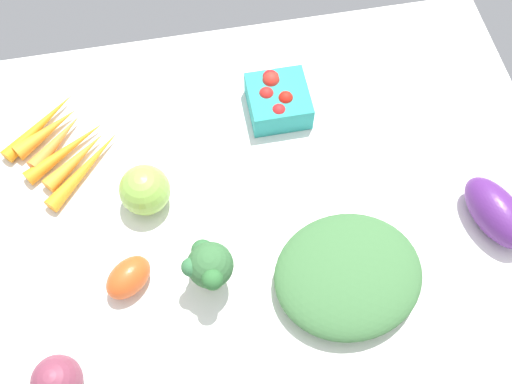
# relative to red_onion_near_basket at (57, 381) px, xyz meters

# --- Properties ---
(tablecloth) EXTENTS (1.04, 0.76, 0.02)m
(tablecloth) POSITION_rel_red_onion_near_basket_xyz_m (-0.33, -0.25, -0.05)
(tablecloth) COLOR white
(tablecloth) RESTS_ON ground
(red_onion_near_basket) EXTENTS (0.07, 0.07, 0.07)m
(red_onion_near_basket) POSITION_rel_red_onion_near_basket_xyz_m (0.00, 0.00, 0.00)
(red_onion_near_basket) COLOR brown
(red_onion_near_basket) RESTS_ON tablecloth
(berry_basket) EXTENTS (0.11, 0.11, 0.07)m
(berry_basket) POSITION_rel_red_onion_near_basket_xyz_m (-0.40, -0.42, -0.01)
(berry_basket) COLOR teal
(berry_basket) RESTS_ON tablecloth
(broccoli_head) EXTENTS (0.08, 0.09, 0.11)m
(broccoli_head) POSITION_rel_red_onion_near_basket_xyz_m (-0.24, -0.12, 0.03)
(broccoli_head) COLOR #98C083
(broccoli_head) RESTS_ON tablecloth
(leafy_greens_clump) EXTENTS (0.26, 0.23, 0.06)m
(leafy_greens_clump) POSITION_rel_red_onion_near_basket_xyz_m (-0.44, -0.08, -0.01)
(leafy_greens_clump) COLOR #3D6E3C
(leafy_greens_clump) RESTS_ON tablecloth
(carrot_bunch) EXTENTS (0.21, 0.25, 0.03)m
(carrot_bunch) POSITION_rel_red_onion_near_basket_xyz_m (-0.02, -0.40, -0.02)
(carrot_bunch) COLOR orange
(carrot_bunch) RESTS_ON tablecloth
(eggplant) EXTENTS (0.11, 0.15, 0.07)m
(eggplant) POSITION_rel_red_onion_near_basket_xyz_m (-0.70, -0.14, -0.00)
(eggplant) COLOR #562474
(eggplant) RESTS_ON tablecloth
(roma_tomato) EXTENTS (0.09, 0.09, 0.05)m
(roma_tomato) POSITION_rel_red_onion_near_basket_xyz_m (-0.11, -0.14, -0.01)
(roma_tomato) COLOR #D1501F
(roma_tomato) RESTS_ON tablecloth
(heirloom_tomato_green) EXTENTS (0.08, 0.08, 0.08)m
(heirloom_tomato_green) POSITION_rel_red_onion_near_basket_xyz_m (-0.15, -0.28, 0.01)
(heirloom_tomato_green) COLOR #85B746
(heirloom_tomato_green) RESTS_ON tablecloth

